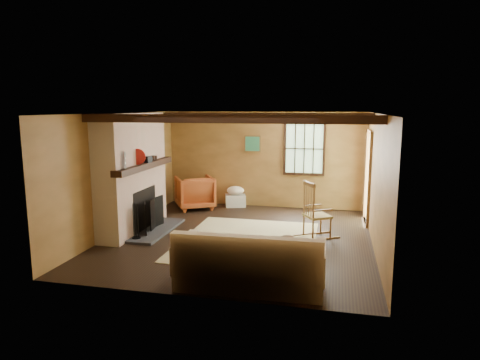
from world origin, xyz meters
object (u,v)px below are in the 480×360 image
(rocking_chair, at_px, (315,214))
(armchair, at_px, (195,192))
(sofa, at_px, (250,266))
(fireplace, at_px, (133,177))
(laundry_basket, at_px, (235,201))

(rocking_chair, xyz_separation_m, armchair, (-3.07, 1.79, -0.06))
(rocking_chair, relative_size, sofa, 0.53)
(fireplace, distance_m, sofa, 3.75)
(fireplace, height_order, sofa, fireplace)
(rocking_chair, bearing_deg, laundry_basket, 12.23)
(sofa, bearing_deg, rocking_chair, 71.91)
(rocking_chair, bearing_deg, fireplace, 63.36)
(fireplace, distance_m, laundry_basket, 3.11)
(laundry_basket, height_order, armchair, armchair)
(sofa, relative_size, laundry_basket, 4.22)
(rocking_chair, height_order, sofa, rocking_chair)
(fireplace, distance_m, armchair, 2.29)
(sofa, xyz_separation_m, armchair, (-2.31, 4.35, 0.11))
(fireplace, xyz_separation_m, sofa, (2.89, -2.25, -0.80))
(rocking_chair, height_order, laundry_basket, rocking_chair)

